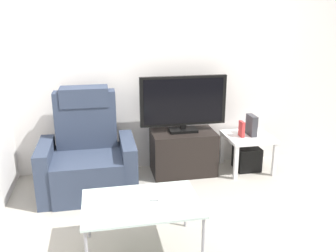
% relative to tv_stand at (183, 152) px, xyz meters
% --- Properties ---
extents(ground_plane, '(6.40, 6.40, 0.00)m').
position_rel_tv_stand_xyz_m(ground_plane, '(-0.06, -0.84, -0.26)').
color(ground_plane, '#9E998E').
extents(wall_back, '(6.40, 0.06, 2.60)m').
position_rel_tv_stand_xyz_m(wall_back, '(-0.06, 0.29, 1.04)').
color(wall_back, silver).
rests_on(wall_back, ground).
extents(tv_stand, '(0.74, 0.46, 0.51)m').
position_rel_tv_stand_xyz_m(tv_stand, '(0.00, 0.00, 0.00)').
color(tv_stand, black).
rests_on(tv_stand, ground).
extents(television, '(1.00, 0.20, 0.65)m').
position_rel_tv_stand_xyz_m(television, '(0.00, 0.02, 0.60)').
color(television, black).
rests_on(television, tv_stand).
extents(recliner_armchair, '(0.98, 0.78, 1.08)m').
position_rel_tv_stand_xyz_m(recliner_armchair, '(-1.09, -0.22, 0.12)').
color(recliner_armchair, '#2D384C').
rests_on(recliner_armchair, ground).
extents(side_table, '(0.54, 0.54, 0.43)m').
position_rel_tv_stand_xyz_m(side_table, '(0.78, -0.06, 0.11)').
color(side_table, white).
rests_on(side_table, ground).
extents(subwoofer_box, '(0.28, 0.28, 0.28)m').
position_rel_tv_stand_xyz_m(subwoofer_box, '(0.78, -0.06, -0.11)').
color(subwoofer_box, black).
rests_on(subwoofer_box, ground).
extents(book_upright, '(0.04, 0.12, 0.19)m').
position_rel_tv_stand_xyz_m(book_upright, '(0.68, -0.08, 0.27)').
color(book_upright, red).
rests_on(book_upright, side_table).
extents(game_console, '(0.07, 0.20, 0.24)m').
position_rel_tv_stand_xyz_m(game_console, '(0.82, -0.05, 0.30)').
color(game_console, '#333338').
rests_on(game_console, side_table).
extents(coffee_table, '(0.90, 0.60, 0.43)m').
position_rel_tv_stand_xyz_m(coffee_table, '(-0.67, -1.39, 0.15)').
color(coffee_table, '#B2C6C1').
rests_on(coffee_table, ground).
extents(cell_phone, '(0.12, 0.16, 0.01)m').
position_rel_tv_stand_xyz_m(cell_phone, '(-0.54, -1.32, 0.18)').
color(cell_phone, '#B7B7BC').
rests_on(cell_phone, coffee_table).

